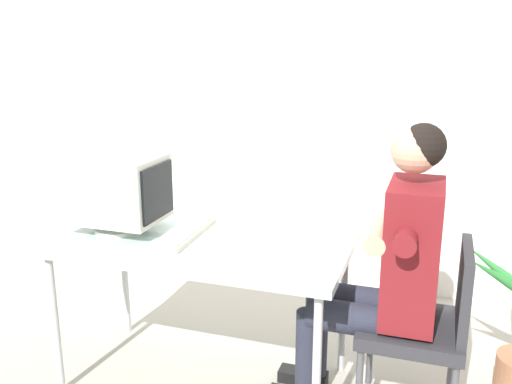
% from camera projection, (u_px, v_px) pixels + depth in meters
% --- Properties ---
extents(ground_plane, '(12.00, 12.00, 0.00)m').
position_uv_depth(ground_plane, '(206.00, 379.00, 2.80)').
color(ground_plane, '#9E998E').
extents(wall_back, '(8.00, 0.10, 3.00)m').
position_uv_depth(wall_back, '(330.00, 63.00, 3.60)').
color(wall_back, silver).
rests_on(wall_back, ground_plane).
extents(desk, '(1.37, 0.73, 0.75)m').
position_uv_depth(desk, '(202.00, 249.00, 2.62)').
color(desk, '#B7B7BC').
rests_on(desk, ground_plane).
extents(crt_monitor, '(0.43, 0.33, 0.37)m').
position_uv_depth(crt_monitor, '(118.00, 189.00, 2.68)').
color(crt_monitor, silver).
rests_on(crt_monitor, desk).
extents(keyboard, '(0.16, 0.48, 0.03)m').
position_uv_depth(keyboard, '(184.00, 233.00, 2.65)').
color(keyboard, beige).
rests_on(keyboard, desk).
extents(office_chair, '(0.44, 0.44, 0.82)m').
position_uv_depth(office_chair, '(427.00, 320.00, 2.40)').
color(office_chair, '#4C4C51').
rests_on(office_chair, ground_plane).
extents(person_seated, '(0.71, 0.57, 1.33)m').
position_uv_depth(person_seated, '(386.00, 265.00, 2.40)').
color(person_seated, maroon).
rests_on(person_seated, ground_plane).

